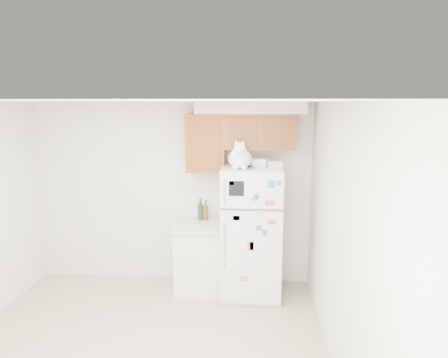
# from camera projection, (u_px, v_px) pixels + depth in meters

# --- Properties ---
(room_shell) EXTENTS (3.84, 4.04, 2.52)m
(room_shell) POSITION_uv_depth(u_px,v_px,m) (146.00, 191.00, 3.73)
(room_shell) COLOR silver
(room_shell) RESTS_ON ground_plane
(refrigerator) EXTENTS (0.76, 0.78, 1.70)m
(refrigerator) POSITION_uv_depth(u_px,v_px,m) (251.00, 232.00, 5.15)
(refrigerator) COLOR white
(refrigerator) RESTS_ON ground_plane
(base_counter) EXTENTS (0.64, 0.64, 0.92)m
(base_counter) POSITION_uv_depth(u_px,v_px,m) (199.00, 256.00, 5.34)
(base_counter) COLOR white
(base_counter) RESTS_ON ground_plane
(cat) EXTENTS (0.35, 0.52, 0.36)m
(cat) POSITION_uv_depth(u_px,v_px,m) (240.00, 157.00, 4.84)
(cat) COLOR white
(cat) RESTS_ON refrigerator
(storage_box_back) EXTENTS (0.21, 0.18, 0.10)m
(storage_box_back) POSITION_uv_depth(u_px,v_px,m) (261.00, 163.00, 4.98)
(storage_box_back) COLOR white
(storage_box_back) RESTS_ON refrigerator
(storage_box_front) EXTENTS (0.18, 0.16, 0.09)m
(storage_box_front) POSITION_uv_depth(u_px,v_px,m) (275.00, 165.00, 4.86)
(storage_box_front) COLOR white
(storage_box_front) RESTS_ON refrigerator
(bottle_green) EXTENTS (0.07, 0.07, 0.30)m
(bottle_green) POSITION_uv_depth(u_px,v_px,m) (200.00, 209.00, 5.40)
(bottle_green) COLOR #19381E
(bottle_green) RESTS_ON base_counter
(bottle_amber) EXTENTS (0.07, 0.07, 0.28)m
(bottle_amber) POSITION_uv_depth(u_px,v_px,m) (206.00, 210.00, 5.39)
(bottle_amber) COLOR #593814
(bottle_amber) RESTS_ON base_counter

